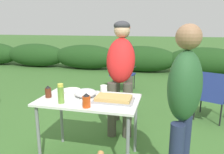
# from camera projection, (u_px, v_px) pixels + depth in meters

# --- Properties ---
(shrub_hedge) EXTENTS (14.40, 0.90, 0.87)m
(shrub_hedge) POSITION_uv_depth(u_px,v_px,m) (141.00, 59.00, 7.36)
(shrub_hedge) COLOR #1E4219
(shrub_hedge) RESTS_ON ground
(folding_table) EXTENTS (1.10, 0.64, 0.74)m
(folding_table) POSITION_uv_depth(u_px,v_px,m) (89.00, 105.00, 2.43)
(folding_table) COLOR silver
(folding_table) RESTS_ON ground
(food_tray) EXTENTS (0.42, 0.25, 0.06)m
(food_tray) POSITION_uv_depth(u_px,v_px,m) (114.00, 99.00, 2.33)
(food_tray) COLOR #9E9EA3
(food_tray) RESTS_ON folding_table
(plate_stack) EXTENTS (0.21, 0.21, 0.04)m
(plate_stack) POSITION_uv_depth(u_px,v_px,m) (72.00, 91.00, 2.63)
(plate_stack) COLOR white
(plate_stack) RESTS_ON folding_table
(mixing_bowl) EXTENTS (0.25, 0.25, 0.09)m
(mixing_bowl) POSITION_uv_depth(u_px,v_px,m) (86.00, 93.00, 2.48)
(mixing_bowl) COLOR silver
(mixing_bowl) RESTS_ON folding_table
(paper_cup_stack) EXTENTS (0.08, 0.08, 0.10)m
(paper_cup_stack) POSITION_uv_depth(u_px,v_px,m) (104.00, 90.00, 2.59)
(paper_cup_stack) COLOR white
(paper_cup_stack) RESTS_ON folding_table
(bbq_sauce_bottle) EXTENTS (0.07, 0.07, 0.14)m
(bbq_sauce_bottle) POSITION_uv_depth(u_px,v_px,m) (48.00, 92.00, 2.45)
(bbq_sauce_bottle) COLOR #562314
(bbq_sauce_bottle) RESTS_ON folding_table
(hot_sauce_bottle) EXTENTS (0.08, 0.08, 0.15)m
(hot_sauce_bottle) POSITION_uv_depth(u_px,v_px,m) (86.00, 100.00, 2.15)
(hot_sauce_bottle) COLOR #CC4214
(hot_sauce_bottle) RESTS_ON folding_table
(relish_jar) EXTENTS (0.06, 0.06, 0.21)m
(relish_jar) POSITION_uv_depth(u_px,v_px,m) (61.00, 94.00, 2.26)
(relish_jar) COLOR olive
(relish_jar) RESTS_ON folding_table
(standing_person_in_red_jacket) EXTENTS (0.44, 0.53, 1.59)m
(standing_person_in_red_jacket) POSITION_uv_depth(u_px,v_px,m) (121.00, 66.00, 2.99)
(standing_person_in_red_jacket) COLOR #4C473D
(standing_person_in_red_jacket) RESTS_ON ground
(standing_person_in_dark_puffer) EXTENTS (0.39, 0.45, 1.55)m
(standing_person_in_dark_puffer) POSITION_uv_depth(u_px,v_px,m) (184.00, 100.00, 1.83)
(standing_person_in_dark_puffer) COLOR #232D4C
(standing_person_in_dark_puffer) RESTS_ON ground
(standing_person_in_gray_fleece) EXTENTS (0.41, 0.32, 1.56)m
(standing_person_in_gray_fleece) POSITION_uv_depth(u_px,v_px,m) (123.00, 63.00, 3.43)
(standing_person_in_gray_fleece) COLOR #4C473D
(standing_person_in_gray_fleece) RESTS_ON ground
(camp_chair_green_behind_table) EXTENTS (0.65, 0.72, 0.83)m
(camp_chair_green_behind_table) POSITION_uv_depth(u_px,v_px,m) (210.00, 94.00, 3.49)
(camp_chair_green_behind_table) COLOR navy
(camp_chair_green_behind_table) RESTS_ON ground
(camp_chair_near_hedge) EXTENTS (0.56, 0.66, 0.83)m
(camp_chair_near_hedge) POSITION_uv_depth(u_px,v_px,m) (122.00, 72.00, 5.11)
(camp_chair_near_hedge) COLOR navy
(camp_chair_near_hedge) RESTS_ON ground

